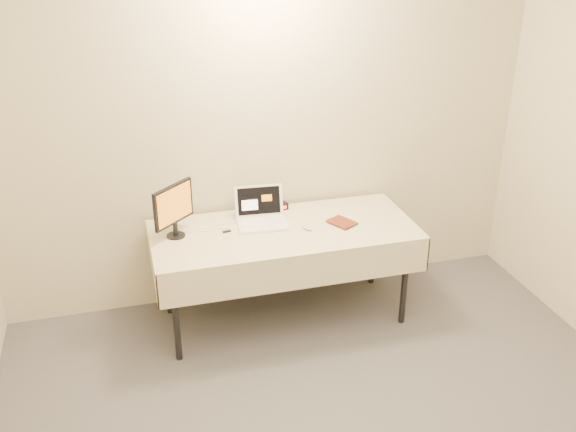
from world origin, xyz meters
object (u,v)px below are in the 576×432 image
object	(u,v)px
monitor	(174,207)
book	(336,214)
table	(284,237)
laptop	(261,214)

from	to	relation	value
monitor	book	distance (m)	1.12
table	book	bearing A→B (deg)	-10.28
monitor	book	size ratio (longest dim) A/B	1.98
book	table	bearing A→B (deg)	141.60
table	laptop	world-z (taller)	laptop
table	laptop	xyz separation A→B (m)	(-0.13, 0.15, 0.12)
laptop	monitor	size ratio (longest dim) A/B	0.98
table	laptop	bearing A→B (deg)	130.15
laptop	book	world-z (taller)	laptop
table	laptop	distance (m)	0.23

